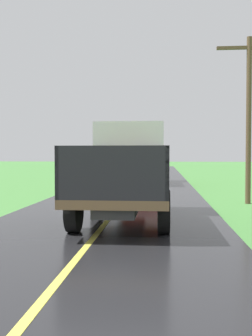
{
  "coord_description": "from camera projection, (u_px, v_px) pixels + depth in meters",
  "views": [
    {
      "loc": [
        1.48,
        0.03,
        1.91
      ],
      "look_at": [
        0.18,
        14.57,
        1.4
      ],
      "focal_mm": 42.87,
      "sensor_mm": 36.0,
      "label": 1
    }
  ],
  "objects": [
    {
      "name": "utility_pole_roadside",
      "position": [
        249.0,
        112.0,
        15.28
      ],
      "size": [
        2.45,
        0.2,
        6.35
      ],
      "color": "brown",
      "rests_on": "ground"
    },
    {
      "name": "banana_truck_near",
      "position": [
        128.0,
        169.0,
        11.67
      ],
      "size": [
        2.38,
        5.82,
        2.8
      ],
      "color": "#2D2D30",
      "rests_on": "road_surface"
    },
    {
      "name": "banana_truck_far",
      "position": [
        145.0,
        161.0,
        25.73
      ],
      "size": [
        2.38,
        5.81,
        2.8
      ],
      "color": "#2D2D30",
      "rests_on": "road_surface"
    }
  ]
}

